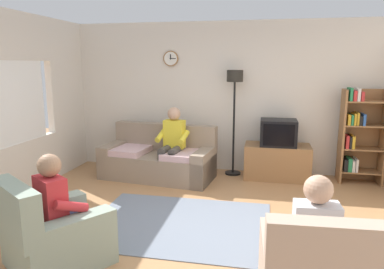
{
  "coord_description": "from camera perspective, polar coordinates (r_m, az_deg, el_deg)",
  "views": [
    {
      "loc": [
        0.7,
        -3.91,
        1.93
      ],
      "look_at": [
        -0.25,
        0.77,
        1.01
      ],
      "focal_mm": 33.6,
      "sensor_mm": 36.0,
      "label": 1
    }
  ],
  "objects": [
    {
      "name": "person_on_couch",
      "position": [
        6.02,
        -3.16,
        -0.87
      ],
      "size": [
        0.55,
        0.57,
        1.24
      ],
      "color": "yellow",
      "rests_on": "ground_plane"
    },
    {
      "name": "back_wall_assembly",
      "position": [
        6.63,
        5.38,
        5.88
      ],
      "size": [
        6.2,
        0.17,
        2.7
      ],
      "color": "silver",
      "rests_on": "ground_plane"
    },
    {
      "name": "tv",
      "position": [
        6.24,
        13.53,
        0.3
      ],
      "size": [
        0.6,
        0.49,
        0.44
      ],
      "color": "black",
      "rests_on": "tv_stand"
    },
    {
      "name": "bookshelf",
      "position": [
        6.52,
        24.92,
        -0.01
      ],
      "size": [
        0.68,
        0.36,
        1.58
      ],
      "color": "olive",
      "rests_on": "ground_plane"
    },
    {
      "name": "tv_stand",
      "position": [
        6.38,
        13.32,
        -4.21
      ],
      "size": [
        1.1,
        0.56,
        0.59
      ],
      "color": "olive",
      "rests_on": "ground_plane"
    },
    {
      "name": "person_in_right_armchair",
      "position": [
        3.13,
        18.65,
        -14.75
      ],
      "size": [
        0.53,
        0.55,
        1.12
      ],
      "color": "silver",
      "rests_on": "ground_plane"
    },
    {
      "name": "couch",
      "position": [
        6.29,
        -5.33,
        -4.01
      ],
      "size": [
        2.0,
        1.11,
        0.9
      ],
      "color": "gray",
      "rests_on": "ground_plane"
    },
    {
      "name": "area_rug",
      "position": [
        4.58,
        -2.0,
        -13.93
      ],
      "size": [
        2.2,
        1.7,
        0.01
      ],
      "primitive_type": "cube",
      "color": "slate",
      "rests_on": "ground_plane"
    },
    {
      "name": "armchair_near_window",
      "position": [
        3.86,
        -21.02,
        -14.95
      ],
      "size": [
        1.16,
        1.18,
        0.9
      ],
      "color": "gray",
      "rests_on": "ground_plane"
    },
    {
      "name": "person_in_left_armchair",
      "position": [
        3.77,
        -20.09,
        -10.32
      ],
      "size": [
        0.61,
        0.64,
        1.12
      ],
      "color": "red",
      "rests_on": "ground_plane"
    },
    {
      "name": "ground_plane",
      "position": [
        4.42,
        1.21,
        -14.98
      ],
      "size": [
        12.0,
        12.0,
        0.0
      ],
      "primitive_type": "plane",
      "color": "#B27F51"
    },
    {
      "name": "floor_lamp",
      "position": [
        6.3,
        6.77,
        6.5
      ],
      "size": [
        0.28,
        0.28,
        1.85
      ],
      "color": "black",
      "rests_on": "ground_plane"
    }
  ]
}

